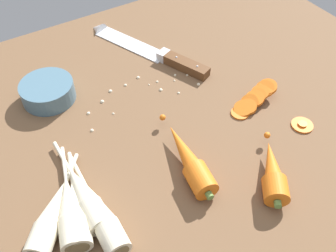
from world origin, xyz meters
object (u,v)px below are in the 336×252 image
object	(u,v)px
chefs_knife	(144,48)
parsnip_back	(76,212)
parsnip_front	(70,210)
parsnip_outer	(101,214)
carrot_slice_stack	(254,99)
parsnip_mid_right	(84,196)
parsnip_mid_left	(51,217)
whole_carrot_second	(273,172)
prep_bowl	(48,91)
whole_carrot	(189,160)
carrot_slice_stray_near	(302,124)

from	to	relation	value
chefs_knife	parsnip_back	size ratio (longest dim) A/B	1.77
parsnip_front	parsnip_back	xyz separation A→B (cm)	(0.72, -0.80, 0.00)
parsnip_outer	carrot_slice_stack	xyz separation A→B (cm)	(38.15, 8.08, -0.64)
parsnip_back	parsnip_front	bearing A→B (deg)	131.95
chefs_knife	parsnip_front	xyz separation A→B (cm)	(-31.71, -32.82, 1.33)
parsnip_mid_right	parsnip_front	bearing A→B (deg)	-158.52
parsnip_mid_left	parsnip_mid_right	distance (cm)	6.03
parsnip_mid_left	parsnip_mid_right	bearing A→B (deg)	7.64
parsnip_mid_left	chefs_knife	bearing A→B (deg)	43.11
parsnip_front	parsnip_outer	bearing A→B (deg)	-40.69
whole_carrot_second	parsnip_mid_left	size ratio (longest dim) A/B	0.81
carrot_slice_stack	parsnip_back	bearing A→B (deg)	-172.31
whole_carrot_second	parsnip_mid_right	world-z (taller)	whole_carrot_second
parsnip_back	parsnip_outer	distance (cm)	4.01
parsnip_mid_right	parsnip_back	distance (cm)	3.06
parsnip_back	chefs_knife	bearing A→B (deg)	47.34
prep_bowl	parsnip_mid_left	bearing A→B (deg)	-108.58
whole_carrot	parsnip_mid_left	world-z (taller)	whole_carrot
whole_carrot_second	parsnip_back	distance (cm)	33.14
chefs_knife	carrot_slice_stack	bearing A→B (deg)	-69.87
whole_carrot	carrot_slice_stack	distance (cm)	21.55
carrot_slice_stray_near	parsnip_mid_left	bearing A→B (deg)	173.63
chefs_knife	parsnip_mid_right	bearing A→B (deg)	-132.19
chefs_knife	parsnip_outer	distance (cm)	45.65
whole_carrot	prep_bowl	world-z (taller)	whole_carrot
whole_carrot_second	parsnip_back	size ratio (longest dim) A/B	0.70
whole_carrot	carrot_slice_stack	xyz separation A→B (cm)	(20.53, 6.52, -0.76)
whole_carrot_second	prep_bowl	size ratio (longest dim) A/B	1.21
parsnip_mid_right	carrot_slice_stack	distance (cm)	39.13
chefs_knife	parsnip_front	size ratio (longest dim) A/B	1.64
carrot_slice_stack	carrot_slice_stray_near	world-z (taller)	carrot_slice_stack
parsnip_back	carrot_slice_stack	distance (cm)	41.65
chefs_knife	parsnip_front	bearing A→B (deg)	-134.01
whole_carrot	parsnip_outer	size ratio (longest dim) A/B	0.89
whole_carrot_second	parsnip_outer	size ratio (longest dim) A/B	0.60
whole_carrot	parsnip_mid_right	xyz separation A→B (cm)	(-18.43, 2.95, -0.12)
whole_carrot_second	parsnip_mid_left	xyz separation A→B (cm)	(-35.04, 11.84, -0.12)
chefs_knife	parsnip_mid_left	size ratio (longest dim) A/B	2.03
parsnip_outer	carrot_slice_stray_near	xyz separation A→B (cm)	(42.24, -1.78, -1.62)
parsnip_outer	carrot_slice_stray_near	world-z (taller)	parsnip_outer
whole_carrot_second	carrot_slice_stack	distance (cm)	19.01
carrot_slice_stack	parsnip_mid_left	bearing A→B (deg)	-174.44
whole_carrot_second	prep_bowl	xyz separation A→B (cm)	(-25.58, 39.99, 0.05)
chefs_knife	whole_carrot	bearing A→B (deg)	-106.50
carrot_slice_stray_near	parsnip_outer	bearing A→B (deg)	177.59
parsnip_back	carrot_slice_stray_near	bearing A→B (deg)	-5.39
parsnip_back	carrot_slice_stray_near	size ratio (longest dim) A/B	4.41
whole_carrot	parsnip_mid_left	xyz separation A→B (cm)	(-24.41, 2.15, -0.12)
chefs_knife	whole_carrot	xyz separation A→B (cm)	(-10.24, -34.58, 1.45)
parsnip_mid_right	parsnip_back	size ratio (longest dim) A/B	1.11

